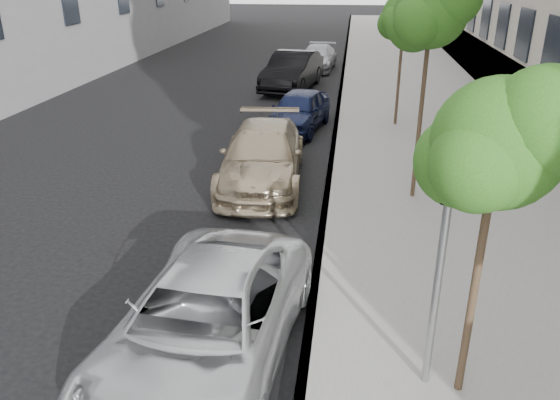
% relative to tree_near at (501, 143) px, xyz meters
% --- Properties ---
extents(sidewalk, '(6.40, 72.00, 0.14)m').
position_rel_tree_near_xyz_m(sidewalk, '(1.07, 22.50, -3.38)').
color(sidewalk, gray).
rests_on(sidewalk, ground).
extents(curb, '(0.15, 72.00, 0.14)m').
position_rel_tree_near_xyz_m(curb, '(-2.05, 22.50, -3.38)').
color(curb, '#9E9B93').
rests_on(curb, ground).
extents(tree_near, '(1.76, 1.56, 4.18)m').
position_rel_tree_near_xyz_m(tree_near, '(0.00, 0.00, 0.00)').
color(tree_near, '#38281C').
rests_on(tree_near, sidewalk).
extents(tree_mid, '(1.86, 1.66, 5.10)m').
position_rel_tree_near_xyz_m(tree_mid, '(0.00, 6.50, 0.86)').
color(tree_mid, '#38281C').
rests_on(tree_mid, sidewalk).
extents(tree_far, '(1.75, 1.55, 4.47)m').
position_rel_tree_near_xyz_m(tree_far, '(-0.00, 13.00, 0.29)').
color(tree_far, '#38281C').
rests_on(tree_far, sidewalk).
extents(signal_pole, '(0.27, 0.22, 3.12)m').
position_rel_tree_near_xyz_m(signal_pole, '(-0.44, 0.09, -1.36)').
color(signal_pole, '#939699').
rests_on(signal_pole, sidewalk).
extents(minivan, '(2.70, 5.12, 1.37)m').
position_rel_tree_near_xyz_m(minivan, '(-3.42, 0.21, -2.77)').
color(minivan, silver).
rests_on(minivan, ground).
extents(suv, '(2.35, 5.11, 1.45)m').
position_rel_tree_near_xyz_m(suv, '(-3.76, 7.26, -2.73)').
color(suv, tan).
rests_on(suv, ground).
extents(sedan_blue, '(2.23, 4.15, 1.34)m').
position_rel_tree_near_xyz_m(sedan_blue, '(-3.33, 12.32, -2.78)').
color(sedan_blue, '#11183A').
rests_on(sedan_blue, ground).
extents(sedan_black, '(2.55, 5.24, 1.65)m').
position_rel_tree_near_xyz_m(sedan_black, '(-4.26, 18.92, -2.63)').
color(sedan_black, black).
rests_on(sedan_black, ground).
extents(sedan_rear, '(2.09, 4.48, 1.26)m').
position_rel_tree_near_xyz_m(sedan_rear, '(-3.48, 24.21, -2.82)').
color(sedan_rear, '#A1A2A9').
rests_on(sedan_rear, ground).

